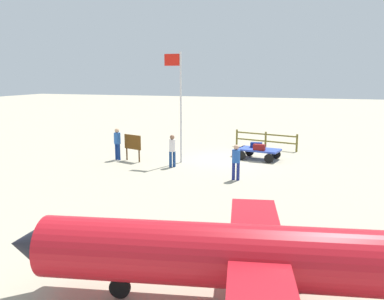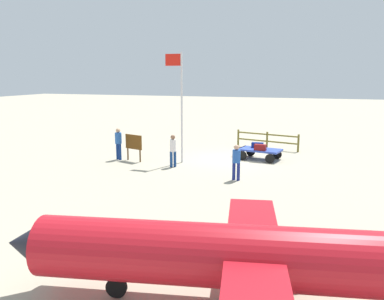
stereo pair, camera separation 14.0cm
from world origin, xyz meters
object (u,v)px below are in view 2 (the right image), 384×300
(worker_lead, at_px, (236,160))
(signboard, at_px, (134,144))
(worker_supervisor, at_px, (118,141))
(luggage_cart, at_px, (260,151))
(flagpole, at_px, (180,99))
(suitcase_olive, at_px, (260,147))
(suitcase_dark, at_px, (257,145))
(suitcase_tan, at_px, (239,154))
(worker_trailing, at_px, (173,149))
(airplane_near, at_px, (239,256))

(worker_lead, bearing_deg, signboard, -19.56)
(worker_lead, xyz_separation_m, worker_supervisor, (6.88, -2.15, 0.10))
(luggage_cart, height_order, flagpole, flagpole)
(luggage_cart, height_order, signboard, signboard)
(luggage_cart, distance_m, worker_supervisor, 7.62)
(flagpole, bearing_deg, worker_lead, 143.69)
(worker_lead, bearing_deg, suitcase_olive, -95.44)
(suitcase_dark, relative_size, flagpole, 0.12)
(signboard, bearing_deg, flagpole, -169.29)
(flagpole, bearing_deg, suitcase_dark, -147.25)
(flagpole, bearing_deg, signboard, 10.71)
(luggage_cart, distance_m, suitcase_tan, 1.31)
(worker_trailing, distance_m, worker_supervisor, 3.46)
(worker_trailing, relative_size, worker_supervisor, 0.94)
(suitcase_tan, bearing_deg, luggage_cart, 162.09)
(suitcase_olive, xyz_separation_m, worker_supervisor, (7.28, 2.04, 0.27))
(worker_trailing, bearing_deg, suitcase_olive, -145.06)
(airplane_near, bearing_deg, worker_trailing, -62.83)
(luggage_cart, distance_m, flagpole, 5.18)
(worker_lead, height_order, airplane_near, airplane_near)
(flagpole, bearing_deg, suitcase_olive, -157.79)
(suitcase_dark, xyz_separation_m, flagpole, (3.65, 2.34, 2.59))
(worker_lead, height_order, signboard, worker_lead)
(suitcase_tan, distance_m, worker_supervisor, 6.66)
(suitcase_dark, bearing_deg, worker_trailing, 43.73)
(worker_lead, distance_m, worker_trailing, 3.79)
(suitcase_olive, height_order, worker_lead, worker_lead)
(worker_trailing, relative_size, airplane_near, 0.17)
(suitcase_tan, height_order, airplane_near, airplane_near)
(airplane_near, bearing_deg, signboard, -54.96)
(flagpole, bearing_deg, worker_trailing, 91.40)
(worker_lead, xyz_separation_m, flagpole, (3.52, -2.58, 2.40))
(suitcase_olive, relative_size, flagpole, 0.11)
(suitcase_olive, bearing_deg, signboard, 17.95)
(suitcase_olive, bearing_deg, luggage_cart, -77.27)
(suitcase_olive, distance_m, airplane_near, 13.57)
(suitcase_dark, xyz_separation_m, suitcase_tan, (1.04, -0.06, -0.55))
(suitcase_dark, distance_m, signboard, 6.72)
(suitcase_olive, height_order, flagpole, flagpole)
(luggage_cart, relative_size, airplane_near, 0.25)
(suitcase_olive, relative_size, airplane_near, 0.07)
(suitcase_tan, bearing_deg, signboard, 29.56)
(airplane_near, bearing_deg, worker_lead, -77.67)
(signboard, bearing_deg, worker_trailing, 165.24)
(luggage_cart, xyz_separation_m, suitcase_dark, (0.18, -0.34, 0.27))
(luggage_cart, height_order, worker_lead, worker_lead)
(suitcase_tan, relative_size, signboard, 0.48)
(signboard, bearing_deg, worker_lead, 160.44)
(airplane_near, bearing_deg, flagpole, -64.95)
(luggage_cart, height_order, airplane_near, airplane_near)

